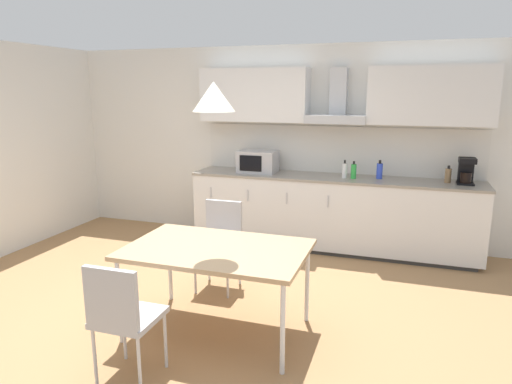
{
  "coord_description": "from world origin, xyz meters",
  "views": [
    {
      "loc": [
        1.69,
        -3.38,
        1.95
      ],
      "look_at": [
        0.35,
        0.66,
        1.0
      ],
      "focal_mm": 32.0,
      "sensor_mm": 36.0,
      "label": 1
    }
  ],
  "objects_px": {
    "coffee_maker": "(466,171)",
    "bottle_blue": "(380,171)",
    "bottle_green": "(354,171)",
    "microwave": "(258,161)",
    "chair_near_left": "(121,311)",
    "bottle_white": "(345,170)",
    "dining_table": "(217,253)",
    "pendant_lamp": "(214,97)",
    "bottle_brown": "(448,175)",
    "chair_far_left": "(220,236)"
  },
  "relations": [
    {
      "from": "coffee_maker",
      "to": "bottle_blue",
      "type": "bearing_deg",
      "value": 178.78
    },
    {
      "from": "bottle_green",
      "to": "microwave",
      "type": "bearing_deg",
      "value": 178.01
    },
    {
      "from": "coffee_maker",
      "to": "chair_near_left",
      "type": "distance_m",
      "value": 4.0
    },
    {
      "from": "bottle_white",
      "to": "chair_near_left",
      "type": "relative_size",
      "value": 0.25
    },
    {
      "from": "bottle_white",
      "to": "dining_table",
      "type": "relative_size",
      "value": 0.15
    },
    {
      "from": "bottle_white",
      "to": "pendant_lamp",
      "type": "height_order",
      "value": "pendant_lamp"
    },
    {
      "from": "coffee_maker",
      "to": "bottle_brown",
      "type": "relative_size",
      "value": 1.52
    },
    {
      "from": "bottle_white",
      "to": "chair_near_left",
      "type": "height_order",
      "value": "bottle_white"
    },
    {
      "from": "bottle_brown",
      "to": "bottle_blue",
      "type": "distance_m",
      "value": 0.76
    },
    {
      "from": "coffee_maker",
      "to": "chair_near_left",
      "type": "bearing_deg",
      "value": -126.5
    },
    {
      "from": "bottle_white",
      "to": "pendant_lamp",
      "type": "xyz_separation_m",
      "value": [
        -0.69,
        -2.27,
        0.89
      ]
    },
    {
      "from": "bottle_green",
      "to": "bottle_blue",
      "type": "relative_size",
      "value": 0.94
    },
    {
      "from": "dining_table",
      "to": "chair_far_left",
      "type": "xyz_separation_m",
      "value": [
        -0.32,
        0.84,
        -0.15
      ]
    },
    {
      "from": "bottle_green",
      "to": "dining_table",
      "type": "relative_size",
      "value": 0.15
    },
    {
      "from": "bottle_white",
      "to": "pendant_lamp",
      "type": "bearing_deg",
      "value": -106.98
    },
    {
      "from": "bottle_green",
      "to": "bottle_white",
      "type": "relative_size",
      "value": 0.97
    },
    {
      "from": "coffee_maker",
      "to": "pendant_lamp",
      "type": "bearing_deg",
      "value": -130.97
    },
    {
      "from": "chair_near_left",
      "to": "bottle_green",
      "type": "bearing_deg",
      "value": 70.16
    },
    {
      "from": "pendant_lamp",
      "to": "chair_near_left",
      "type": "bearing_deg",
      "value": -110.95
    },
    {
      "from": "coffee_maker",
      "to": "chair_far_left",
      "type": "height_order",
      "value": "coffee_maker"
    },
    {
      "from": "bottle_green",
      "to": "bottle_blue",
      "type": "bearing_deg",
      "value": 16.76
    },
    {
      "from": "bottle_green",
      "to": "dining_table",
      "type": "height_order",
      "value": "bottle_green"
    },
    {
      "from": "bottle_green",
      "to": "pendant_lamp",
      "type": "height_order",
      "value": "pendant_lamp"
    },
    {
      "from": "microwave",
      "to": "dining_table",
      "type": "distance_m",
      "value": 2.38
    },
    {
      "from": "bottle_green",
      "to": "bottle_blue",
      "type": "height_order",
      "value": "bottle_blue"
    },
    {
      "from": "bottle_green",
      "to": "pendant_lamp",
      "type": "distance_m",
      "value": 2.57
    },
    {
      "from": "microwave",
      "to": "chair_near_left",
      "type": "distance_m",
      "value": 3.2
    },
    {
      "from": "coffee_maker",
      "to": "bottle_white",
      "type": "xyz_separation_m",
      "value": [
        -1.34,
        -0.07,
        -0.06
      ]
    },
    {
      "from": "bottle_brown",
      "to": "microwave",
      "type": "bearing_deg",
      "value": -178.8
    },
    {
      "from": "bottle_brown",
      "to": "bottle_green",
      "type": "bearing_deg",
      "value": -175.12
    },
    {
      "from": "bottle_brown",
      "to": "chair_far_left",
      "type": "xyz_separation_m",
      "value": [
        -2.18,
        -1.52,
        -0.47
      ]
    },
    {
      "from": "microwave",
      "to": "bottle_white",
      "type": "bearing_deg",
      "value": -2.18
    },
    {
      "from": "microwave",
      "to": "chair_near_left",
      "type": "height_order",
      "value": "microwave"
    },
    {
      "from": "chair_near_left",
      "to": "coffee_maker",
      "type": "bearing_deg",
      "value": 53.5
    },
    {
      "from": "pendant_lamp",
      "to": "chair_far_left",
      "type": "bearing_deg",
      "value": 111.04
    },
    {
      "from": "microwave",
      "to": "bottle_blue",
      "type": "bearing_deg",
      "value": 1.75
    },
    {
      "from": "microwave",
      "to": "bottle_blue",
      "type": "height_order",
      "value": "microwave"
    },
    {
      "from": "coffee_maker",
      "to": "pendant_lamp",
      "type": "distance_m",
      "value": 3.21
    },
    {
      "from": "bottle_green",
      "to": "chair_near_left",
      "type": "distance_m",
      "value": 3.35
    },
    {
      "from": "bottle_green",
      "to": "chair_near_left",
      "type": "relative_size",
      "value": 0.24
    },
    {
      "from": "dining_table",
      "to": "pendant_lamp",
      "type": "height_order",
      "value": "pendant_lamp"
    },
    {
      "from": "bottle_brown",
      "to": "chair_far_left",
      "type": "bearing_deg",
      "value": -145.05
    },
    {
      "from": "dining_table",
      "to": "bottle_brown",
      "type": "bearing_deg",
      "value": 51.9
    },
    {
      "from": "bottle_white",
      "to": "pendant_lamp",
      "type": "distance_m",
      "value": 2.54
    },
    {
      "from": "bottle_white",
      "to": "pendant_lamp",
      "type": "relative_size",
      "value": 0.68
    },
    {
      "from": "bottle_blue",
      "to": "chair_near_left",
      "type": "distance_m",
      "value": 3.54
    },
    {
      "from": "bottle_blue",
      "to": "chair_far_left",
      "type": "relative_size",
      "value": 0.26
    },
    {
      "from": "bottle_brown",
      "to": "coffee_maker",
      "type": "bearing_deg",
      "value": -6.68
    },
    {
      "from": "coffee_maker",
      "to": "bottle_green",
      "type": "height_order",
      "value": "coffee_maker"
    },
    {
      "from": "bottle_brown",
      "to": "dining_table",
      "type": "height_order",
      "value": "bottle_brown"
    }
  ]
}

